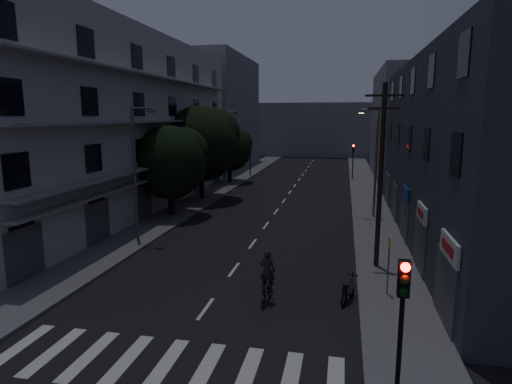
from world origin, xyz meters
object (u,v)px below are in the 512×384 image
(traffic_signal_near, at_px, (402,307))
(cyclist, at_px, (267,285))
(motorcycle, at_px, (348,291))
(bus_stop_sign, at_px, (389,255))
(utility_pole, at_px, (381,173))

(traffic_signal_near, relative_size, cyclist, 1.82)
(motorcycle, height_order, cyclist, cyclist)
(traffic_signal_near, xyz_separation_m, bus_stop_sign, (0.49, 7.77, -1.21))
(motorcycle, bearing_deg, traffic_signal_near, -64.01)
(traffic_signal_near, xyz_separation_m, cyclist, (-4.40, 6.30, -2.34))
(utility_pole, xyz_separation_m, bus_stop_sign, (0.20, -3.54, -2.98))
(utility_pole, distance_m, bus_stop_sign, 4.63)
(traffic_signal_near, bearing_deg, cyclist, 124.93)
(traffic_signal_near, bearing_deg, bus_stop_sign, 86.36)
(cyclist, bearing_deg, motorcycle, 15.70)
(utility_pole, relative_size, motorcycle, 5.37)
(traffic_signal_near, xyz_separation_m, utility_pole, (0.29, 11.31, 1.77))
(traffic_signal_near, relative_size, utility_pole, 0.46)
(motorcycle, bearing_deg, bus_stop_sign, 40.68)
(bus_stop_sign, distance_m, cyclist, 5.23)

